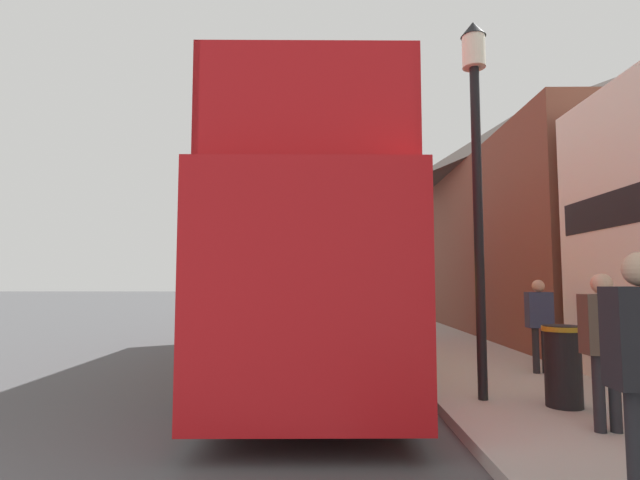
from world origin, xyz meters
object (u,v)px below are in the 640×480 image
at_px(pedestrian_third, 539,317).
at_px(lamp_post_nearest, 476,137).
at_px(tour_bus, 311,273).
at_px(parked_car_ahead_of_bus, 333,309).
at_px(lamp_post_third, 367,241).
at_px(pedestrian_second, 604,336).
at_px(litter_bin, 563,363).
at_px(lamp_post_second, 396,231).

distance_m(pedestrian_third, lamp_post_nearest, 3.62).
relative_size(tour_bus, pedestrian_third, 7.04).
height_order(tour_bus, pedestrian_third, tour_bus).
height_order(parked_car_ahead_of_bus, lamp_post_third, lamp_post_third).
bearing_deg(lamp_post_nearest, tour_bus, 123.61).
relative_size(tour_bus, lamp_post_nearest, 2.15).
xyz_separation_m(pedestrian_second, litter_bin, (0.05, 1.06, -0.46)).
bearing_deg(lamp_post_third, pedestrian_third, -82.22).
distance_m(pedestrian_second, lamp_post_third, 17.27).
height_order(pedestrian_third, lamp_post_nearest, lamp_post_nearest).
distance_m(pedestrian_second, lamp_post_second, 9.52).
height_order(tour_bus, lamp_post_second, lamp_post_second).
height_order(tour_bus, parked_car_ahead_of_bus, tour_bus).
height_order(parked_car_ahead_of_bus, pedestrian_second, pedestrian_second).
bearing_deg(litter_bin, pedestrian_third, 73.09).
height_order(pedestrian_second, lamp_post_second, lamp_post_second).
bearing_deg(litter_bin, tour_bus, 129.57).
relative_size(pedestrian_second, lamp_post_third, 0.33).
bearing_deg(parked_car_ahead_of_bus, lamp_post_second, -73.02).
bearing_deg(lamp_post_second, tour_bus, -119.38).
bearing_deg(lamp_post_second, pedestrian_third, -74.49).
distance_m(lamp_post_second, litter_bin, 8.62).
bearing_deg(pedestrian_third, lamp_post_nearest, -129.40).
distance_m(pedestrian_third, lamp_post_third, 14.02).
bearing_deg(lamp_post_nearest, litter_bin, -22.93).
distance_m(pedestrian_third, lamp_post_second, 6.44).
distance_m(pedestrian_second, litter_bin, 1.15).
height_order(lamp_post_nearest, litter_bin, lamp_post_nearest).
bearing_deg(lamp_post_second, lamp_post_third, 91.77).
bearing_deg(litter_bin, lamp_post_second, 96.40).
xyz_separation_m(pedestrian_second, lamp_post_third, (-1.11, 17.06, 2.45)).
bearing_deg(litter_bin, lamp_post_nearest, 157.07).
height_order(pedestrian_second, litter_bin, pedestrian_second).
bearing_deg(pedestrian_third, lamp_post_third, 97.78).
distance_m(lamp_post_nearest, litter_bin, 3.18).
distance_m(parked_car_ahead_of_bus, pedestrian_third, 11.48).
xyz_separation_m(tour_bus, lamp_post_nearest, (2.39, -3.60, 1.81)).
height_order(tour_bus, lamp_post_third, lamp_post_third).
distance_m(tour_bus, lamp_post_nearest, 4.69).
bearing_deg(tour_bus, litter_bin, -51.67).
height_order(lamp_post_second, lamp_post_third, lamp_post_third).
bearing_deg(pedestrian_second, tour_bus, 122.75).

